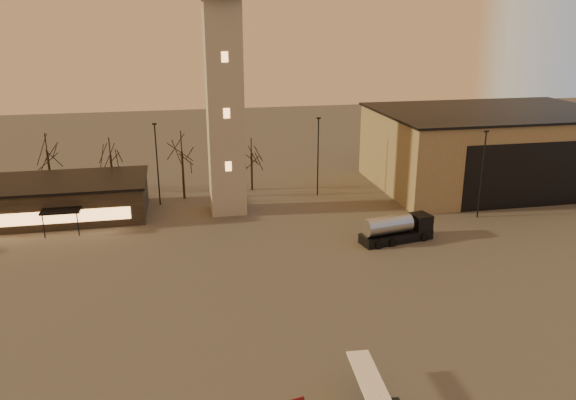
{
  "coord_description": "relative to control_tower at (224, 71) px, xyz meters",
  "views": [
    {
      "loc": [
        -5.73,
        -33.45,
        21.93
      ],
      "look_at": [
        3.79,
        13.0,
        6.52
      ],
      "focal_mm": 35.0,
      "sensor_mm": 36.0,
      "label": 1
    }
  ],
  "objects": [
    {
      "name": "ground",
      "position": [
        0.0,
        -30.0,
        -16.33
      ],
      "size": [
        220.0,
        220.0,
        0.0
      ],
      "primitive_type": "plane",
      "color": "#3D3B38",
      "rests_on": "ground"
    },
    {
      "name": "control_tower",
      "position": [
        0.0,
        0.0,
        0.0
      ],
      "size": [
        6.8,
        6.8,
        32.6
      ],
      "color": "#989690",
      "rests_on": "ground"
    },
    {
      "name": "hangar",
      "position": [
        36.0,
        3.98,
        -11.17
      ],
      "size": [
        30.6,
        20.6,
        10.3
      ],
      "color": "#8E795D",
      "rests_on": "ground"
    },
    {
      "name": "terminal",
      "position": [
        -21.99,
        1.98,
        -14.17
      ],
      "size": [
        25.4,
        12.2,
        4.3
      ],
      "color": "black",
      "rests_on": "ground"
    },
    {
      "name": "light_poles",
      "position": [
        0.5,
        1.0,
        -10.92
      ],
      "size": [
        58.5,
        12.25,
        10.14
      ],
      "color": "black",
      "rests_on": "ground"
    },
    {
      "name": "tree_row",
      "position": [
        -13.7,
        9.16,
        -10.39
      ],
      "size": [
        37.2,
        9.2,
        8.8
      ],
      "color": "black",
      "rests_on": "ground"
    },
    {
      "name": "fuel_truck",
      "position": [
        15.97,
        -12.99,
        -15.2
      ],
      "size": [
        7.95,
        3.66,
        2.85
      ],
      "rotation": [
        0.0,
        0.0,
        0.19
      ],
      "color": "black",
      "rests_on": "ground"
    }
  ]
}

